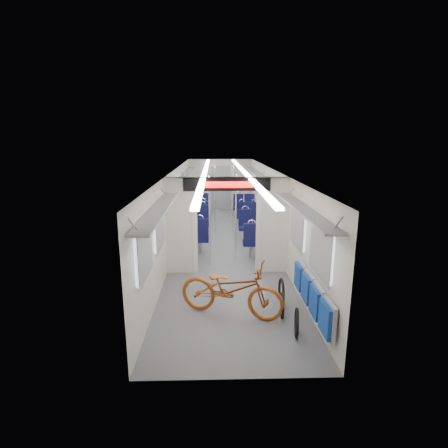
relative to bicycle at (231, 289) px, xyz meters
name	(u,v)px	position (x,y,z in m)	size (l,w,h in m)	color
carriage	(225,199)	(0.00, 3.94, 0.99)	(12.00, 12.02, 2.31)	#515456
bicycle	(231,289)	(0.00, 0.00, 0.00)	(0.68, 1.95, 1.02)	#9C4816
flip_bench	(312,295)	(1.35, -0.43, 0.07)	(0.12, 2.15, 0.56)	gray
bike_hoop_a	(296,324)	(1.03, -0.75, -0.29)	(0.49, 0.49, 0.05)	black
bike_hoop_b	(282,306)	(0.92, -0.13, -0.29)	(0.49, 0.49, 0.05)	black
bike_hoop_c	(281,292)	(1.01, 0.45, -0.28)	(0.51, 0.51, 0.05)	black
seat_bay_near_left	(194,226)	(-0.94, 4.59, 0.05)	(0.95, 2.25, 1.15)	#0B0C33
seat_bay_near_right	(256,230)	(0.93, 4.10, 0.03)	(0.91, 2.06, 1.09)	#0B0C33
seat_bay_far_left	(198,208)	(-0.94, 7.62, 0.03)	(0.91, 2.07, 1.10)	#0B0C33
seat_bay_far_right	(246,209)	(0.93, 7.48, 0.02)	(0.90, 2.02, 1.08)	#0B0C33
stanchion_near_left	(210,222)	(-0.41, 2.61, 0.64)	(0.04, 0.04, 2.30)	silver
stanchion_near_right	(236,219)	(0.26, 2.98, 0.64)	(0.04, 0.04, 2.30)	silver
stanchion_far_left	(215,201)	(-0.26, 5.80, 0.64)	(0.04, 0.04, 2.30)	silver
stanchion_far_right	(233,200)	(0.34, 5.91, 0.64)	(0.04, 0.04, 2.30)	silver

